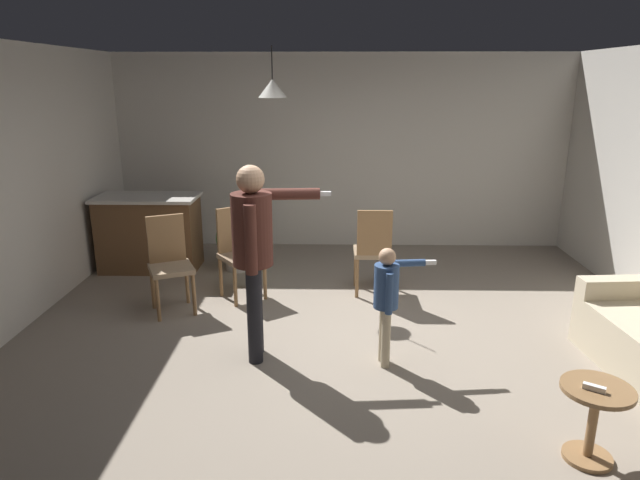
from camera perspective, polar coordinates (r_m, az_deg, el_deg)
ground at (r=5.25m, az=2.74°, el=-10.42°), size 7.68×7.68×0.00m
wall_back at (r=7.95m, az=2.30°, el=8.99°), size 6.40×0.10×2.70m
kitchen_counter at (r=7.35m, az=-17.08°, el=0.74°), size 1.26×0.66×0.95m
side_table_by_couch at (r=4.04m, az=26.28°, el=-15.76°), size 0.44×0.44×0.52m
person_adult at (r=4.63m, az=-6.77°, el=-0.21°), size 0.82×0.54×1.69m
person_child at (r=4.65m, az=6.92°, el=-5.47°), size 0.53×0.34×1.04m
dining_chair_by_counter at (r=6.19m, az=5.49°, el=-0.82°), size 0.42×0.42×1.00m
dining_chair_near_wall at (r=5.95m, az=-15.19°, el=-2.02°), size 0.56×0.56×1.00m
dining_chair_centre_back at (r=6.18m, az=-8.37°, el=-0.94°), size 0.59×0.59×1.00m
potted_plant_corner at (r=7.07m, az=-8.55°, el=0.40°), size 0.53×0.53×0.81m
spare_remote_on_table at (r=3.89m, az=26.34°, el=-13.45°), size 0.13×0.10×0.04m
ceiling_light_pendant at (r=6.36m, az=-4.90°, el=15.27°), size 0.32×0.32×0.55m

